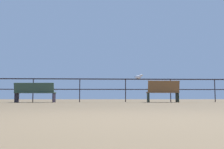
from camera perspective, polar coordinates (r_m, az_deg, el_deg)
The scene contains 5 objects.
ground_plane at distance 2.45m, azimuth 0.51°, elevation -10.19°, with size 60.00×60.00×0.00m, color brown.
pier_railing at distance 12.14m, azimuth -2.08°, elevation -2.27°, with size 23.97×0.05×1.12m.
bench_near_left at distance 11.73m, azimuth -16.85°, elevation -3.65°, with size 1.77×0.76×0.86m.
bench_near_right at distance 11.73m, azimuth 11.35°, elevation -3.54°, with size 1.42×0.62×0.97m.
seagull_on_rail at distance 12.29m, azimuth 5.98°, elevation -0.47°, with size 0.42×0.30×0.22m.
Camera 1 is at (-0.14, -2.44, 0.21)m, focal length 40.93 mm.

